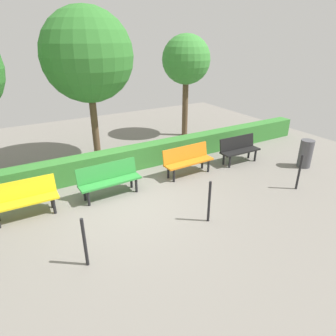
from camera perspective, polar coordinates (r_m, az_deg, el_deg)
name	(u,v)px	position (r m, az deg, el deg)	size (l,w,h in m)	color
ground_plane	(129,203)	(7.48, -7.54, -6.75)	(17.97, 17.97, 0.00)	gray
bench_black	(239,148)	(9.87, 13.65, 3.72)	(1.40, 0.48, 0.86)	black
bench_orange	(188,159)	(8.75, 3.83, 1.73)	(1.59, 0.52, 0.86)	orange
bench_green	(109,178)	(7.71, -11.39, -1.99)	(1.62, 0.51, 0.86)	#2D8C38
bench_yellow	(23,198)	(7.46, -26.33, -5.19)	(1.48, 0.47, 0.86)	yellow
hedge_row	(133,158)	(9.25, -6.82, 2.00)	(13.97, 0.50, 0.70)	#387F33
tree_near	(186,60)	(11.97, 3.56, 20.17)	(1.86, 1.86, 3.95)	brown
tree_mid	(87,56)	(9.68, -15.41, 20.28)	(2.77, 2.77, 4.69)	brown
railing_post_near	(299,172)	(8.60, 24.18, -0.77)	(0.06, 0.06, 1.00)	black
railing_post_mid	(209,202)	(6.56, 8.02, -6.53)	(0.06, 0.06, 1.00)	black
railing_post_far	(85,243)	(5.54, -15.91, -13.79)	(0.06, 0.06, 1.00)	black
trash_bin	(306,154)	(10.24, 25.21, 2.56)	(0.41, 0.41, 0.89)	#4C4C51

